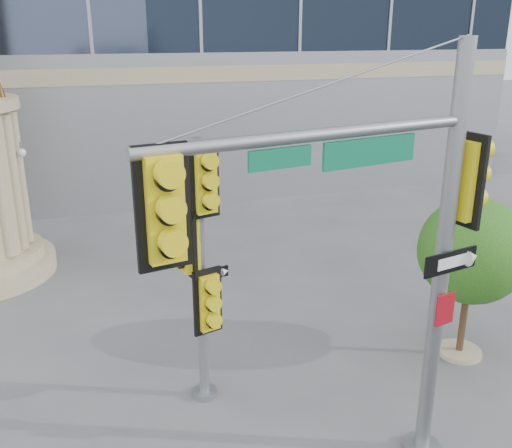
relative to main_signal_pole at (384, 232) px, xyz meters
name	(u,v)px	position (x,y,z in m)	size (l,w,h in m)	color
ground	(271,425)	(-1.06, 1.62, -4.20)	(120.00, 120.00, 0.00)	#545456
main_signal_pole	(384,232)	(0.00, 0.00, 0.00)	(5.21, 1.49, 6.78)	slate
secondary_signal_pole	(200,257)	(-2.02, 2.76, -1.19)	(0.95, 0.68, 5.12)	slate
street_tree	(473,255)	(3.78, 2.67, -1.83)	(2.31, 2.25, 3.60)	tan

